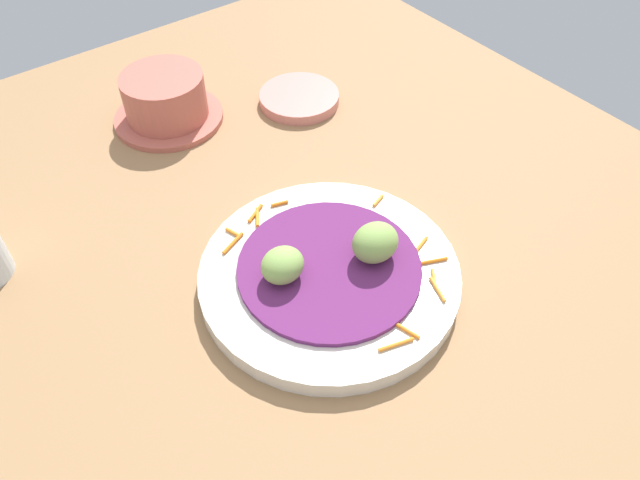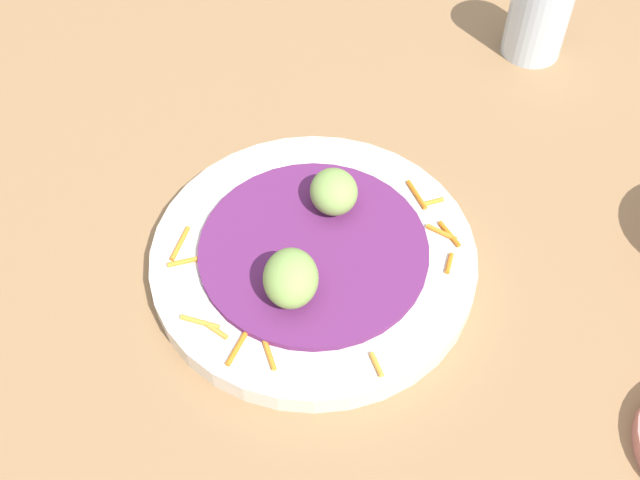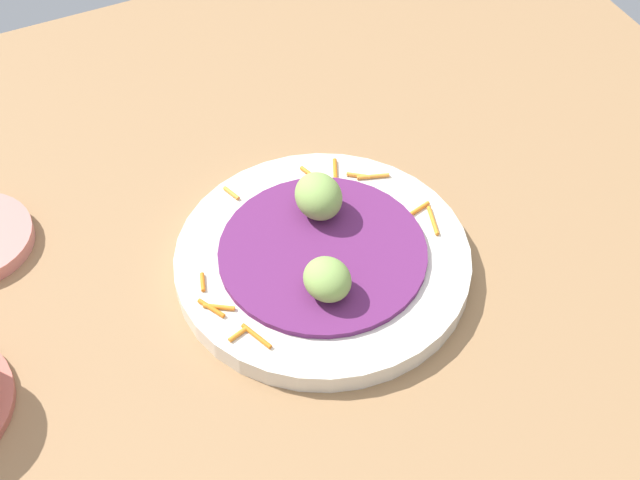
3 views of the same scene
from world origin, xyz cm
name	(u,v)px [view 3 (image 3 of 3)]	position (x,y,z in cm)	size (l,w,h in cm)	color
table_surface	(304,340)	(0.00, 0.00, 1.00)	(110.00, 110.00, 2.00)	#936D47
main_plate	(323,262)	(5.98, -4.61, 3.00)	(26.90, 26.90, 1.99)	silver
cabbage_bed	(323,252)	(5.98, -4.61, 4.29)	(18.91, 18.91, 0.58)	#60235B
carrot_garnish	(310,234)	(8.63, -4.59, 4.19)	(19.60, 24.01, 0.40)	orange
guac_scoop_left	(318,196)	(10.49, -6.33, 6.60)	(4.99, 4.25, 4.04)	#84A851
guac_scoop_center	(327,279)	(1.47, -2.90, 6.28)	(4.00, 4.48, 3.41)	#84A851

